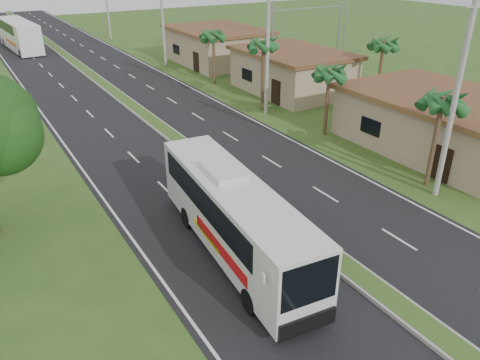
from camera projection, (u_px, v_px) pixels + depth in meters
ground at (340, 264)px, 19.28m from camera, size 180.00×180.00×0.00m
road_asphalt at (156, 124)px, 34.60m from camera, size 14.00×160.00×0.02m
median_strip at (156, 123)px, 34.55m from camera, size 1.20×160.00×0.18m
lane_edge_left at (62, 142)px, 31.48m from camera, size 0.12×160.00×0.01m
lane_edge_right at (233, 110)px, 37.72m from camera, size 0.12×160.00×0.01m
shop_near at (445, 123)px, 29.60m from camera, size 8.60×12.60×3.52m
shop_mid at (292, 71)px, 41.82m from camera, size 7.60×10.60×3.67m
shop_far at (217, 46)px, 52.51m from camera, size 8.60×11.60×3.82m
palm_verge_a at (442, 101)px, 23.66m from camera, size 2.40×2.40×5.45m
palm_verge_b at (330, 72)px, 30.91m from camera, size 2.40×2.40×5.05m
palm_verge_c at (263, 45)px, 35.65m from camera, size 2.40×2.40×5.85m
palm_verge_d at (213, 35)px, 43.03m from camera, size 2.40×2.40×5.25m
palm_behind_shop at (384, 44)px, 36.72m from camera, size 2.40×2.40×5.65m
utility_pole_a at (457, 89)px, 22.25m from camera, size 1.60×0.28×11.00m
utility_pole_b at (268, 31)px, 34.23m from camera, size 3.20×0.28×12.00m
utility_pole_c at (162, 12)px, 49.83m from camera, size 1.60×0.28×11.00m
billboard_lattice at (309, 0)px, 49.46m from camera, size 10.18×1.18×12.07m
coach_bus_main at (234, 213)px, 19.15m from camera, size 3.31×11.18×3.56m
coach_bus_far at (19, 34)px, 59.29m from camera, size 3.46×12.48×3.59m
motorcyclist at (203, 177)px, 24.68m from camera, size 1.78×0.58×2.39m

